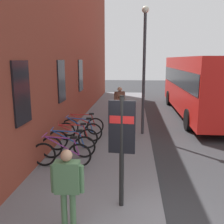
% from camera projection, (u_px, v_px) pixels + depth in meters
% --- Properties ---
extents(ground, '(60.00, 60.00, 0.00)m').
position_uv_depth(ground, '(175.00, 140.00, 10.36)').
color(ground, '#2D2D30').
extents(sidewalk_pavement, '(24.00, 3.50, 0.12)m').
position_uv_depth(sidewalk_pavement, '(112.00, 125.00, 12.54)').
color(sidewalk_pavement, slate).
rests_on(sidewalk_pavement, ground).
extents(station_facade, '(22.00, 0.65, 8.93)m').
position_uv_depth(station_facade, '(73.00, 34.00, 12.79)').
color(station_facade, brown).
rests_on(station_facade, ground).
extents(bicycle_leaning_wall, '(0.48, 1.77, 0.97)m').
position_uv_depth(bicycle_leaning_wall, '(62.00, 154.00, 7.44)').
color(bicycle_leaning_wall, black).
rests_on(bicycle_leaning_wall, sidewalk_pavement).
extents(bicycle_nearest_sign, '(0.48, 1.76, 0.97)m').
position_uv_depth(bicycle_nearest_sign, '(68.00, 146.00, 8.09)').
color(bicycle_nearest_sign, black).
rests_on(bicycle_nearest_sign, sidewalk_pavement).
extents(bicycle_end_of_row, '(0.64, 1.72, 0.97)m').
position_uv_depth(bicycle_end_of_row, '(73.00, 139.00, 8.87)').
color(bicycle_end_of_row, black).
rests_on(bicycle_end_of_row, sidewalk_pavement).
extents(bicycle_mid_rack, '(0.48, 1.77, 0.97)m').
position_uv_depth(bicycle_mid_rack, '(80.00, 131.00, 9.79)').
color(bicycle_mid_rack, black).
rests_on(bicycle_mid_rack, sidewalk_pavement).
extents(bicycle_under_window, '(0.64, 1.72, 0.97)m').
position_uv_depth(bicycle_under_window, '(83.00, 126.00, 10.51)').
color(bicycle_under_window, black).
rests_on(bicycle_under_window, sidewalk_pavement).
extents(transit_info_sign, '(0.13, 0.55, 2.40)m').
position_uv_depth(transit_info_sign, '(122.00, 134.00, 5.20)').
color(transit_info_sign, black).
rests_on(transit_info_sign, sidewalk_pavement).
extents(city_bus, '(10.51, 2.69, 3.35)m').
position_uv_depth(city_bus, '(199.00, 82.00, 14.57)').
color(city_bus, red).
rests_on(city_bus, ground).
extents(pedestrian_crossing_street, '(0.47, 0.55, 1.70)m').
position_uv_depth(pedestrian_crossing_street, '(120.00, 100.00, 13.25)').
color(pedestrian_crossing_street, maroon).
rests_on(pedestrian_crossing_street, sidewalk_pavement).
extents(pedestrian_by_facade, '(0.25, 0.60, 1.57)m').
position_uv_depth(pedestrian_by_facade, '(67.00, 182.00, 4.53)').
color(pedestrian_by_facade, '#4C724C').
rests_on(pedestrian_by_facade, sidewalk_pavement).
extents(pedestrian_near_bus, '(0.29, 0.62, 1.65)m').
position_uv_depth(pedestrian_near_bus, '(121.00, 109.00, 10.90)').
color(pedestrian_near_bus, brown).
rests_on(pedestrian_near_bus, sidewalk_pavement).
extents(street_lamp, '(0.28, 0.28, 5.13)m').
position_uv_depth(street_lamp, '(144.00, 61.00, 10.20)').
color(street_lamp, '#333338').
rests_on(street_lamp, sidewalk_pavement).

